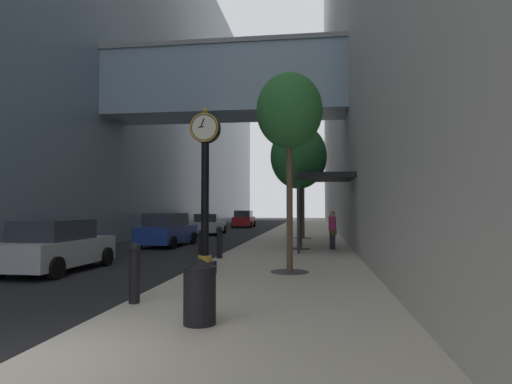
{
  "coord_description": "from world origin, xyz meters",
  "views": [
    {
      "loc": [
        3.73,
        -4.74,
        2.0
      ],
      "look_at": [
        0.81,
        16.76,
        2.79
      ],
      "focal_mm": 30.52,
      "sensor_mm": 36.0,
      "label": 1
    }
  ],
  "objects_px": {
    "pedestrian_walking": "(332,229)",
    "bollard_nearest": "(135,272)",
    "bollard_fourth": "(220,242)",
    "street_tree_mid_near": "(299,157)",
    "car_red_far": "(244,219)",
    "car_white_trailing": "(209,224)",
    "street_tree_near": "(289,113)",
    "trash_bin": "(200,290)",
    "bollard_third": "(202,248)",
    "car_silver_mid": "(57,246)",
    "street_clock": "(205,182)",
    "street_tree_mid_far": "(303,150)",
    "car_blue_near": "(167,230)"
  },
  "relations": [
    {
      "from": "pedestrian_walking",
      "to": "car_silver_mid",
      "type": "relative_size",
      "value": 0.4
    },
    {
      "from": "bollard_third",
      "to": "street_tree_mid_near",
      "type": "distance_m",
      "value": 7.94
    },
    {
      "from": "car_red_far",
      "to": "bollard_third",
      "type": "bearing_deg",
      "value": -83.04
    },
    {
      "from": "car_blue_near",
      "to": "car_silver_mid",
      "type": "relative_size",
      "value": 1.1
    },
    {
      "from": "pedestrian_walking",
      "to": "street_tree_mid_far",
      "type": "bearing_deg",
      "value": 101.92
    },
    {
      "from": "car_silver_mid",
      "to": "bollard_nearest",
      "type": "bearing_deg",
      "value": -45.22
    },
    {
      "from": "street_tree_mid_near",
      "to": "car_blue_near",
      "type": "relative_size",
      "value": 1.21
    },
    {
      "from": "street_tree_near",
      "to": "bollard_nearest",
      "type": "bearing_deg",
      "value": -121.63
    },
    {
      "from": "bollard_fourth",
      "to": "street_tree_mid_near",
      "type": "xyz_separation_m",
      "value": [
        2.77,
        3.99,
        3.56
      ]
    },
    {
      "from": "street_tree_near",
      "to": "car_silver_mid",
      "type": "bearing_deg",
      "value": 179.47
    },
    {
      "from": "bollard_nearest",
      "to": "car_red_far",
      "type": "height_order",
      "value": "car_red_far"
    },
    {
      "from": "pedestrian_walking",
      "to": "car_blue_near",
      "type": "bearing_deg",
      "value": 165.94
    },
    {
      "from": "bollard_nearest",
      "to": "car_red_far",
      "type": "xyz_separation_m",
      "value": [
        -3.78,
        36.05,
        0.08
      ]
    },
    {
      "from": "bollard_nearest",
      "to": "street_tree_mid_near",
      "type": "height_order",
      "value": "street_tree_mid_near"
    },
    {
      "from": "street_clock",
      "to": "trash_bin",
      "type": "distance_m",
      "value": 5.58
    },
    {
      "from": "street_clock",
      "to": "street_tree_mid_near",
      "type": "distance_m",
      "value": 8.39
    },
    {
      "from": "bollard_nearest",
      "to": "trash_bin",
      "type": "xyz_separation_m",
      "value": [
        1.67,
        -1.33,
        -0.07
      ]
    },
    {
      "from": "street_tree_mid_far",
      "to": "trash_bin",
      "type": "distance_m",
      "value": 20.71
    },
    {
      "from": "bollard_fourth",
      "to": "car_silver_mid",
      "type": "relative_size",
      "value": 0.28
    },
    {
      "from": "street_clock",
      "to": "street_tree_near",
      "type": "height_order",
      "value": "street_tree_near"
    },
    {
      "from": "street_clock",
      "to": "street_tree_mid_near",
      "type": "xyz_separation_m",
      "value": [
        2.32,
        7.91,
        1.6
      ]
    },
    {
      "from": "bollard_third",
      "to": "pedestrian_walking",
      "type": "bearing_deg",
      "value": 56.92
    },
    {
      "from": "car_blue_near",
      "to": "car_white_trailing",
      "type": "distance_m",
      "value": 10.01
    },
    {
      "from": "street_tree_mid_far",
      "to": "car_red_far",
      "type": "xyz_separation_m",
      "value": [
        -6.55,
        17.29,
        -4.77
      ]
    },
    {
      "from": "street_clock",
      "to": "bollard_third",
      "type": "xyz_separation_m",
      "value": [
        -0.45,
        1.37,
        -1.96
      ]
    },
    {
      "from": "bollard_fourth",
      "to": "car_blue_near",
      "type": "distance_m",
      "value": 7.4
    },
    {
      "from": "pedestrian_walking",
      "to": "trash_bin",
      "type": "bearing_deg",
      "value": -101.35
    },
    {
      "from": "street_tree_mid_far",
      "to": "pedestrian_walking",
      "type": "relative_size",
      "value": 4.05
    },
    {
      "from": "street_tree_mid_far",
      "to": "trash_bin",
      "type": "bearing_deg",
      "value": -93.14
    },
    {
      "from": "bollard_nearest",
      "to": "pedestrian_walking",
      "type": "bearing_deg",
      "value": 69.87
    },
    {
      "from": "street_tree_near",
      "to": "street_tree_mid_near",
      "type": "distance_m",
      "value": 7.15
    },
    {
      "from": "car_red_far",
      "to": "street_clock",
      "type": "bearing_deg",
      "value": -82.55
    },
    {
      "from": "street_tree_near",
      "to": "trash_bin",
      "type": "distance_m",
      "value": 7.22
    },
    {
      "from": "bollard_fourth",
      "to": "street_tree_mid_near",
      "type": "bearing_deg",
      "value": 55.22
    },
    {
      "from": "car_red_far",
      "to": "car_white_trailing",
      "type": "bearing_deg",
      "value": -92.91
    },
    {
      "from": "street_tree_near",
      "to": "trash_bin",
      "type": "relative_size",
      "value": 5.54
    },
    {
      "from": "trash_bin",
      "to": "pedestrian_walking",
      "type": "relative_size",
      "value": 0.61
    },
    {
      "from": "street_clock",
      "to": "car_red_far",
      "type": "xyz_separation_m",
      "value": [
        -4.23,
        32.32,
        -1.88
      ]
    },
    {
      "from": "bollard_third",
      "to": "street_tree_near",
      "type": "relative_size",
      "value": 0.2
    },
    {
      "from": "car_red_far",
      "to": "street_tree_mid_far",
      "type": "bearing_deg",
      "value": -69.25
    },
    {
      "from": "trash_bin",
      "to": "car_red_far",
      "type": "distance_m",
      "value": 37.77
    },
    {
      "from": "car_red_far",
      "to": "trash_bin",
      "type": "bearing_deg",
      "value": -81.71
    },
    {
      "from": "pedestrian_walking",
      "to": "car_white_trailing",
      "type": "xyz_separation_m",
      "value": [
        -8.68,
        12.11,
        -0.29
      ]
    },
    {
      "from": "bollard_nearest",
      "to": "pedestrian_walking",
      "type": "xyz_separation_m",
      "value": [
        4.27,
        11.65,
        0.29
      ]
    },
    {
      "from": "street_tree_near",
      "to": "street_tree_mid_far",
      "type": "relative_size",
      "value": 0.84
    },
    {
      "from": "trash_bin",
      "to": "car_blue_near",
      "type": "bearing_deg",
      "value": 111.09
    },
    {
      "from": "car_blue_near",
      "to": "bollard_nearest",
      "type": "bearing_deg",
      "value": -73.21
    },
    {
      "from": "street_tree_mid_near",
      "to": "trash_bin",
      "type": "distance_m",
      "value": 13.5
    },
    {
      "from": "pedestrian_walking",
      "to": "bollard_nearest",
      "type": "bearing_deg",
      "value": -110.13
    },
    {
      "from": "bollard_nearest",
      "to": "trash_bin",
      "type": "distance_m",
      "value": 2.13
    }
  ]
}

